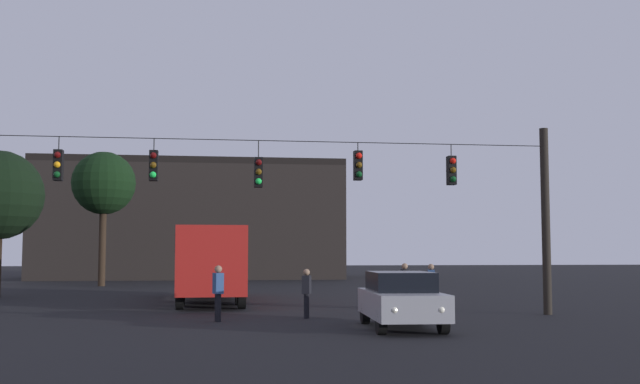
{
  "coord_description": "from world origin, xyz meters",
  "views": [
    {
      "loc": [
        -1.53,
        -7.16,
        2.06
      ],
      "look_at": [
        1.56,
        15.44,
        3.89
      ],
      "focal_mm": 42.13,
      "sensor_mm": 36.0,
      "label": 1
    }
  ],
  "objects_px": {
    "pedestrian_crossing_left": "(218,290)",
    "tree_behind_building": "(104,184)",
    "city_bus": "(210,257)",
    "pedestrian_near_bus": "(431,284)",
    "pedestrian_crossing_center": "(307,291)",
    "car_near_right": "(401,299)",
    "pedestrian_crossing_right": "(405,283)"
  },
  "relations": [
    {
      "from": "city_bus",
      "to": "pedestrian_near_bus",
      "type": "xyz_separation_m",
      "value": [
        8.02,
        -5.14,
        -0.95
      ]
    },
    {
      "from": "car_near_right",
      "to": "pedestrian_near_bus",
      "type": "relative_size",
      "value": 2.71
    },
    {
      "from": "city_bus",
      "to": "pedestrian_crossing_right",
      "type": "xyz_separation_m",
      "value": [
        7.04,
        -5.12,
        -0.93
      ]
    },
    {
      "from": "pedestrian_crossing_left",
      "to": "pedestrian_crossing_right",
      "type": "xyz_separation_m",
      "value": [
        6.71,
        4.01,
        -0.0
      ]
    },
    {
      "from": "car_near_right",
      "to": "pedestrian_crossing_center",
      "type": "distance_m",
      "value": 4.08
    },
    {
      "from": "pedestrian_crossing_center",
      "to": "pedestrian_near_bus",
      "type": "distance_m",
      "value": 5.92
    },
    {
      "from": "pedestrian_near_bus",
      "to": "tree_behind_building",
      "type": "distance_m",
      "value": 25.7
    },
    {
      "from": "pedestrian_crossing_left",
      "to": "pedestrian_near_bus",
      "type": "bearing_deg",
      "value": 27.44
    },
    {
      "from": "car_near_right",
      "to": "pedestrian_crossing_left",
      "type": "xyz_separation_m",
      "value": [
        -4.91,
        2.7,
        0.14
      ]
    },
    {
      "from": "pedestrian_crossing_left",
      "to": "pedestrian_crossing_center",
      "type": "relative_size",
      "value": 1.08
    },
    {
      "from": "city_bus",
      "to": "pedestrian_crossing_left",
      "type": "bearing_deg",
      "value": -87.96
    },
    {
      "from": "pedestrian_crossing_left",
      "to": "tree_behind_building",
      "type": "height_order",
      "value": "tree_behind_building"
    },
    {
      "from": "city_bus",
      "to": "pedestrian_crossing_center",
      "type": "distance_m",
      "value": 8.98
    },
    {
      "from": "city_bus",
      "to": "pedestrian_near_bus",
      "type": "height_order",
      "value": "city_bus"
    },
    {
      "from": "pedestrian_crossing_left",
      "to": "tree_behind_building",
      "type": "relative_size",
      "value": 0.2
    },
    {
      "from": "pedestrian_crossing_right",
      "to": "pedestrian_crossing_left",
      "type": "bearing_deg",
      "value": -149.14
    },
    {
      "from": "car_near_right",
      "to": "pedestrian_near_bus",
      "type": "bearing_deg",
      "value": 67.4
    },
    {
      "from": "pedestrian_crossing_left",
      "to": "car_near_right",
      "type": "bearing_deg",
      "value": -28.85
    },
    {
      "from": "pedestrian_crossing_center",
      "to": "pedestrian_near_bus",
      "type": "relative_size",
      "value": 0.94
    },
    {
      "from": "pedestrian_crossing_left",
      "to": "pedestrian_crossing_center",
      "type": "distance_m",
      "value": 2.84
    },
    {
      "from": "city_bus",
      "to": "car_near_right",
      "type": "xyz_separation_m",
      "value": [
        5.23,
        -11.83,
        -1.07
      ]
    },
    {
      "from": "city_bus",
      "to": "tree_behind_building",
      "type": "bearing_deg",
      "value": 113.48
    },
    {
      "from": "city_bus",
      "to": "car_near_right",
      "type": "bearing_deg",
      "value": -66.15
    },
    {
      "from": "city_bus",
      "to": "pedestrian_crossing_center",
      "type": "bearing_deg",
      "value": -69.91
    },
    {
      "from": "city_bus",
      "to": "car_near_right",
      "type": "distance_m",
      "value": 12.98
    },
    {
      "from": "car_near_right",
      "to": "pedestrian_near_bus",
      "type": "distance_m",
      "value": 7.26
    },
    {
      "from": "pedestrian_crossing_center",
      "to": "pedestrian_crossing_right",
      "type": "relative_size",
      "value": 0.93
    },
    {
      "from": "pedestrian_crossing_center",
      "to": "pedestrian_crossing_left",
      "type": "bearing_deg",
      "value": -164.63
    },
    {
      "from": "car_near_right",
      "to": "pedestrian_crossing_center",
      "type": "xyz_separation_m",
      "value": [
        -2.17,
        3.46,
        0.06
      ]
    },
    {
      "from": "pedestrian_crossing_left",
      "to": "city_bus",
      "type": "bearing_deg",
      "value": 92.04
    },
    {
      "from": "city_bus",
      "to": "pedestrian_crossing_center",
      "type": "relative_size",
      "value": 7.21
    },
    {
      "from": "pedestrian_near_bus",
      "to": "city_bus",
      "type": "bearing_deg",
      "value": 147.36
    }
  ]
}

